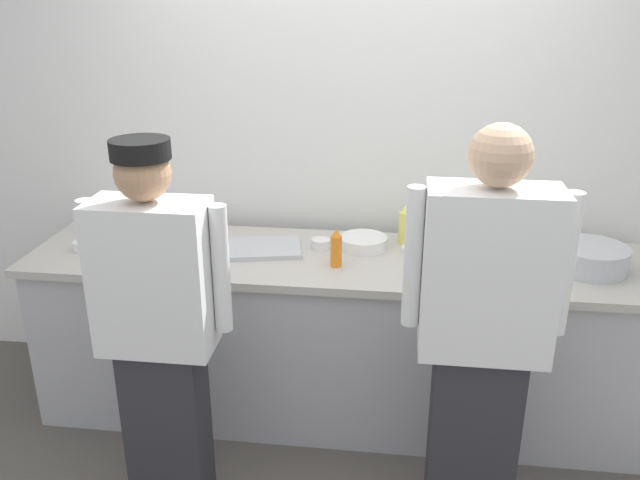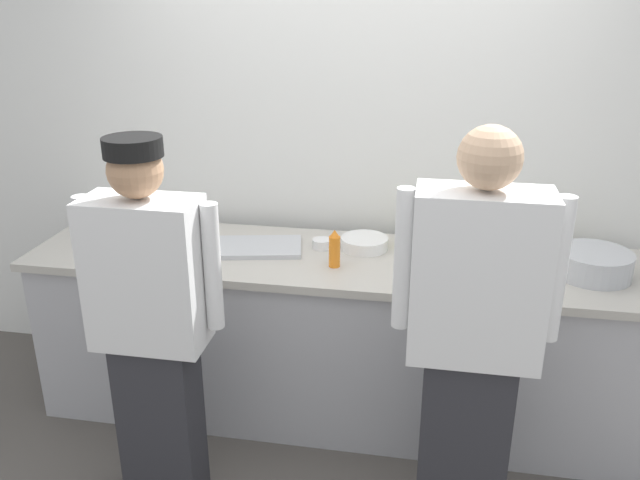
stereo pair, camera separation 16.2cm
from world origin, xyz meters
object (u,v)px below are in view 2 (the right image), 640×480
at_px(mixing_bowl_steel, 594,264).
at_px(sheet_tray, 251,247).
at_px(squeeze_bottle_secondary, 334,249).
at_px(squeeze_bottle_spare, 548,237).
at_px(squeeze_bottle_primary, 407,227).
at_px(ramekin_green_sauce, 515,265).
at_px(chef_near_left, 151,322).
at_px(ramekin_red_sauce, 87,241).
at_px(chefs_knife, 438,269).
at_px(plate_stack_front, 364,243).
at_px(ramekin_orange_sauce, 322,243).
at_px(deli_cup, 516,242).
at_px(plate_stack_rear, 158,239).
at_px(ramekin_yellow_sauce, 413,252).
at_px(chef_center, 473,337).

distance_m(mixing_bowl_steel, sheet_tray, 1.65).
height_order(squeeze_bottle_secondary, squeeze_bottle_spare, squeeze_bottle_secondary).
height_order(squeeze_bottle_primary, ramekin_green_sauce, squeeze_bottle_primary).
height_order(squeeze_bottle_primary, squeeze_bottle_spare, squeeze_bottle_primary).
bearing_deg(chef_near_left, squeeze_bottle_primary, 45.03).
bearing_deg(ramekin_red_sauce, chefs_knife, -0.09).
distance_m(plate_stack_front, mixing_bowl_steel, 1.09).
bearing_deg(mixing_bowl_steel, ramekin_green_sauce, 178.07).
height_order(ramekin_orange_sauce, deli_cup, deli_cup).
bearing_deg(ramekin_red_sauce, plate_stack_front, 8.53).
relative_size(plate_stack_front, ramekin_red_sauce, 2.60).
relative_size(plate_stack_rear, ramekin_yellow_sauce, 2.04).
bearing_deg(deli_cup, ramekin_orange_sauce, -172.77).
bearing_deg(squeeze_bottle_secondary, ramekin_orange_sauce, 113.91).
xyz_separation_m(squeeze_bottle_primary, ramekin_green_sauce, (0.52, -0.22, -0.08)).
distance_m(mixing_bowl_steel, ramekin_red_sauce, 2.49).
bearing_deg(mixing_bowl_steel, deli_cup, 143.94).
height_order(squeeze_bottle_primary, deli_cup, squeeze_bottle_primary).
relative_size(squeeze_bottle_secondary, ramekin_yellow_sauce, 1.79).
bearing_deg(ramekin_yellow_sauce, mixing_bowl_steel, -6.64).
relative_size(plate_stack_front, squeeze_bottle_spare, 1.37).
bearing_deg(plate_stack_front, deli_cup, 6.88).
bearing_deg(ramekin_red_sauce, sheet_tray, 6.55).
height_order(plate_stack_front, plate_stack_rear, plate_stack_front).
xyz_separation_m(squeeze_bottle_secondary, chefs_knife, (0.49, 0.04, -0.08)).
relative_size(squeeze_bottle_primary, ramekin_green_sauce, 1.94).
bearing_deg(chef_center, deli_cup, 75.47).
bearing_deg(chef_center, chefs_knife, 102.33).
relative_size(chef_center, ramekin_yellow_sauce, 16.51).
bearing_deg(ramekin_yellow_sauce, chef_center, -71.82).
height_order(squeeze_bottle_secondary, ramekin_red_sauce, squeeze_bottle_secondary).
bearing_deg(ramekin_green_sauce, plate_stack_rear, 179.55).
relative_size(squeeze_bottle_primary, ramekin_red_sauce, 2.22).
xyz_separation_m(chef_near_left, mixing_bowl_steel, (1.85, 0.75, 0.08)).
height_order(ramekin_red_sauce, chefs_knife, ramekin_red_sauce).
distance_m(chef_near_left, ramekin_red_sauce, 0.94).
bearing_deg(chef_near_left, plate_stack_front, 49.20).
distance_m(plate_stack_front, plate_stack_rear, 1.08).
distance_m(ramekin_green_sauce, ramekin_red_sauce, 2.15).
xyz_separation_m(squeeze_bottle_spare, ramekin_yellow_sauce, (-0.66, -0.15, -0.06)).
distance_m(squeeze_bottle_primary, ramekin_yellow_sauce, 0.16).
height_order(plate_stack_rear, chefs_knife, plate_stack_rear).
bearing_deg(ramekin_orange_sauce, sheet_tray, -166.78).
distance_m(chef_center, ramekin_red_sauce, 2.03).
height_order(ramekin_orange_sauce, ramekin_red_sauce, same).
distance_m(ramekin_yellow_sauce, ramekin_orange_sauce, 0.46).
bearing_deg(squeeze_bottle_spare, squeeze_bottle_primary, -178.16).
height_order(chef_center, sheet_tray, chef_center).
relative_size(squeeze_bottle_secondary, ramekin_green_sauce, 1.76).
bearing_deg(chefs_knife, ramekin_green_sauce, 13.00).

